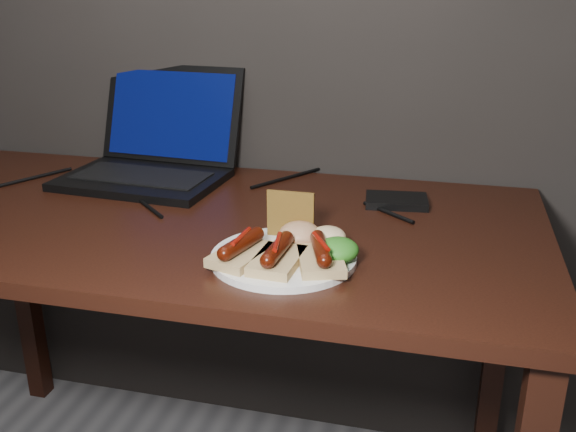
# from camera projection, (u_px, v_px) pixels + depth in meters

# --- Properties ---
(desk) EXTENTS (1.40, 0.70, 0.75)m
(desk) POSITION_uv_depth(u_px,v_px,m) (191.00, 256.00, 1.32)
(desk) COLOR black
(desk) RESTS_ON ground
(laptop) EXTENTS (0.38, 0.36, 0.25)m
(laptop) POSITION_uv_depth(u_px,v_px,m) (154.00, 154.00, 1.52)
(laptop) COLOR black
(laptop) RESTS_ON desk
(hard_drive) EXTENTS (0.14, 0.10, 0.02)m
(hard_drive) POSITION_uv_depth(u_px,v_px,m) (396.00, 201.00, 1.35)
(hard_drive) COLOR black
(hard_drive) RESTS_ON desk
(desk_cables) EXTENTS (0.94, 0.41, 0.01)m
(desk_cables) POSITION_uv_depth(u_px,v_px,m) (199.00, 190.00, 1.43)
(desk_cables) COLOR black
(desk_cables) RESTS_ON desk
(plate) EXTENTS (0.31, 0.31, 0.01)m
(plate) POSITION_uv_depth(u_px,v_px,m) (284.00, 258.00, 1.08)
(plate) COLOR white
(plate) RESTS_ON desk
(bread_sausage_left) EXTENTS (0.10, 0.13, 0.04)m
(bread_sausage_left) POSITION_uv_depth(u_px,v_px,m) (241.00, 250.00, 1.05)
(bread_sausage_left) COLOR #D7BB7E
(bread_sausage_left) RESTS_ON plate
(bread_sausage_center) EXTENTS (0.08, 0.12, 0.04)m
(bread_sausage_center) POSITION_uv_depth(u_px,v_px,m) (277.00, 256.00, 1.03)
(bread_sausage_center) COLOR #D7BB7E
(bread_sausage_center) RESTS_ON plate
(bread_sausage_right) EXTENTS (0.10, 0.13, 0.04)m
(bread_sausage_right) POSITION_uv_depth(u_px,v_px,m) (321.00, 255.00, 1.04)
(bread_sausage_right) COLOR #D7BB7E
(bread_sausage_right) RESTS_ON plate
(crispbread) EXTENTS (0.09, 0.01, 0.08)m
(crispbread) POSITION_uv_depth(u_px,v_px,m) (290.00, 214.00, 1.14)
(crispbread) COLOR olive
(crispbread) RESTS_ON plate
(salad_greens) EXTENTS (0.07, 0.07, 0.04)m
(salad_greens) POSITION_uv_depth(u_px,v_px,m) (338.00, 250.00, 1.05)
(salad_greens) COLOR #185B12
(salad_greens) RESTS_ON plate
(salsa_mound) EXTENTS (0.07, 0.07, 0.04)m
(salsa_mound) POSITION_uv_depth(u_px,v_px,m) (300.00, 233.00, 1.11)
(salsa_mound) COLOR #9B2A0F
(salsa_mound) RESTS_ON plate
(coleslaw_mound) EXTENTS (0.06, 0.06, 0.04)m
(coleslaw_mound) POSITION_uv_depth(u_px,v_px,m) (328.00, 237.00, 1.10)
(coleslaw_mound) COLOR silver
(coleslaw_mound) RESTS_ON plate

